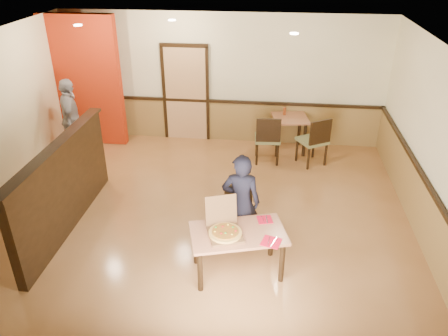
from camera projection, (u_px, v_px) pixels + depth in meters
The scene contains 26 objects.
floor at pixel (196, 227), 7.02m from camera, with size 7.00×7.00×0.00m, color #C1844B.
ceiling at pixel (189, 52), 5.71m from camera, with size 7.00×7.00×0.00m, color black.
wall_back at pixel (222, 79), 9.43m from camera, with size 7.00×7.00×0.00m, color #FFF9C7.
wall_right at pixel (443, 161), 6.00m from camera, with size 7.00×7.00×0.00m, color #FFF9C7.
wainscot_back at pixel (222, 121), 9.85m from camera, with size 7.00×0.04×0.90m, color olive.
chair_rail_back at pixel (222, 101), 9.62m from camera, with size 7.00×0.06×0.06m, color black.
wainscot_right at pixel (426, 218), 6.45m from camera, with size 0.04×7.00×0.90m, color olive.
chair_rail_right at pixel (432, 191), 6.23m from camera, with size 0.06×7.00×0.06m, color black.
back_door at pixel (186, 94), 9.65m from camera, with size 0.90×0.06×2.10m, color tan.
booth_partition at pixel (64, 186), 6.71m from camera, with size 0.20×3.10×1.44m.
red_accent_panel at pixel (84, 81), 9.30m from camera, with size 1.60×0.20×2.78m, color #AA260C.
spot_a at pixel (78, 25), 7.54m from camera, with size 0.14×0.14×0.02m, color beige.
spot_b at pixel (172, 20), 7.99m from camera, with size 0.14×0.14×0.02m, color beige.
spot_c at pixel (294, 33), 6.89m from camera, with size 0.14×0.14×0.02m, color beige.
main_table at pixel (238, 239), 5.83m from camera, with size 1.40×1.03×0.67m.
diner_chair at pixel (239, 213), 6.51m from camera, with size 0.52×0.52×0.89m.
side_chair_left at pixel (268, 138), 8.78m from camera, with size 0.53×0.53×1.02m.
side_chair_right at pixel (315, 140), 8.69m from camera, with size 0.69×0.69×1.02m.
side_table at pixel (290, 125), 9.26m from camera, with size 0.82×0.82×0.77m.
diner at pixel (241, 203), 6.25m from camera, with size 0.56×0.37×1.52m, color black.
passerby at pixel (71, 120), 8.87m from camera, with size 0.99×0.41×1.68m, color #98979F.
pizza_box at pixel (224, 230), 5.72m from camera, with size 0.57×0.61×0.45m.
pizza at pixel (225, 233), 5.69m from camera, with size 0.44×0.44×0.03m, color gold.
napkin_near at pixel (271, 242), 5.59m from camera, with size 0.29×0.29×0.01m.
napkin_far at pixel (265, 220), 6.03m from camera, with size 0.24×0.24×0.01m.
condiment at pixel (285, 111), 9.28m from camera, with size 0.06×0.06×0.16m, color brown.
Camera 1 is at (1.14, -5.66, 4.13)m, focal length 35.00 mm.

